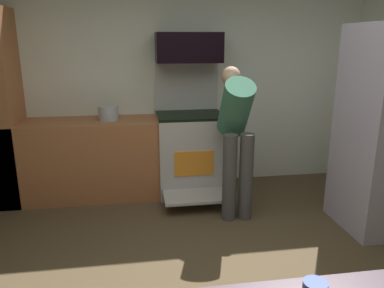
{
  "coord_description": "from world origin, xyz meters",
  "views": [
    {
      "loc": [
        -0.34,
        -2.25,
        1.76
      ],
      "look_at": [
        0.05,
        0.3,
        1.05
      ],
      "focal_mm": 34.97,
      "sensor_mm": 36.0,
      "label": 1
    }
  ],
  "objects": [
    {
      "name": "wall_back",
      "position": [
        0.0,
        2.34,
        1.3
      ],
      "size": [
        5.2,
        0.12,
        2.6
      ],
      "primitive_type": "cube",
      "color": "silver",
      "rests_on": "ground"
    },
    {
      "name": "microwave",
      "position": [
        0.28,
        2.06,
        1.69
      ],
      "size": [
        0.74,
        0.38,
        0.33
      ],
      "primitive_type": "cube",
      "color": "black",
      "rests_on": "oven_range"
    },
    {
      "name": "lower_cabinet_run",
      "position": [
        -0.9,
        1.98,
        0.45
      ],
      "size": [
        2.4,
        0.6,
        0.9
      ],
      "primitive_type": "cube",
      "color": "#A8663C",
      "rests_on": "ground"
    },
    {
      "name": "stock_pot",
      "position": [
        -0.64,
        1.98,
        0.98
      ],
      "size": [
        0.22,
        0.22,
        0.16
      ],
      "primitive_type": "cylinder",
      "color": "#B0B8C2",
      "rests_on": "lower_cabinet_run"
    },
    {
      "name": "oven_range",
      "position": [
        0.28,
        1.97,
        0.51
      ],
      "size": [
        0.76,
        1.03,
        1.52
      ],
      "color": "beige",
      "rests_on": "ground"
    },
    {
      "name": "person_cook",
      "position": [
        0.64,
        1.27,
        0.9
      ],
      "size": [
        0.31,
        0.6,
        1.51
      ],
      "color": "#484848",
      "rests_on": "ground"
    }
  ]
}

